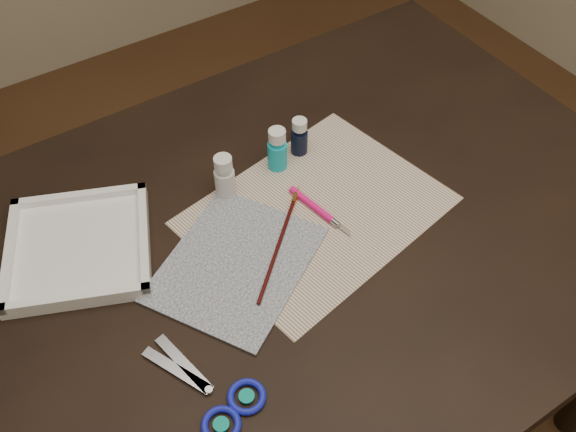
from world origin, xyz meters
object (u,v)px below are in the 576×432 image
canvas (236,264)px  scissors (195,386)px  paint_bottle_cyan (277,149)px  paint_bottle_navy (299,136)px  paint_bottle_white (224,177)px  palette_tray (78,247)px  paper (317,211)px

canvas → scissors: (-0.15, -0.15, 0.00)m
paint_bottle_cyan → paint_bottle_navy: paint_bottle_cyan is taller
paint_bottle_white → scissors: 0.37m
paint_bottle_white → paint_bottle_cyan: same height
palette_tray → paint_bottle_cyan: bearing=-1.4°
paper → paint_bottle_white: paint_bottle_white is taller
canvas → paint_bottle_white: size_ratio=3.01×
paper → scissors: 0.37m
paper → paint_bottle_white: (-0.11, 0.12, 0.04)m
paint_bottle_white → palette_tray: paint_bottle_white is taller
paint_bottle_white → paint_bottle_cyan: (0.11, 0.01, -0.00)m
canvas → paint_bottle_navy: paint_bottle_navy is taller
canvas → paint_bottle_navy: 0.28m
paper → paint_bottle_cyan: size_ratio=4.80×
paper → canvas: (-0.17, -0.02, 0.00)m
paint_bottle_cyan → scissors: paint_bottle_cyan is taller
scissors → palette_tray: (-0.05, 0.31, 0.01)m
paint_bottle_cyan → scissors: bearing=-137.1°
scissors → palette_tray: palette_tray is taller
paint_bottle_cyan → paint_bottle_navy: bearing=11.3°
paper → canvas: canvas is taller
paint_bottle_navy → scissors: bearing=-140.4°
palette_tray → paint_bottle_navy: bearing=0.2°
paint_bottle_navy → scissors: (-0.38, -0.32, -0.03)m
paper → scissors: bearing=-151.5°
canvas → paint_bottle_cyan: 0.24m
paper → paint_bottle_cyan: 0.14m
paper → paint_bottle_navy: 0.15m
paint_bottle_cyan → scissors: size_ratio=0.41×
canvas → palette_tray: palette_tray is taller
paper → scissors: scissors is taller
paint_bottle_white → palette_tray: 0.26m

